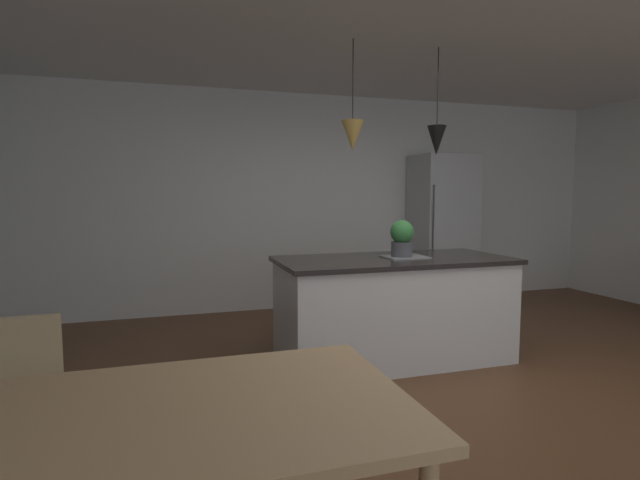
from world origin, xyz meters
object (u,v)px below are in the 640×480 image
dining_table (98,438)px  potted_plant_on_island (402,238)px  chair_far_left (14,409)px  kitchen_island (393,308)px  refrigerator (442,230)px

dining_table → potted_plant_on_island: 3.11m
dining_table → chair_far_left: (-0.46, 0.85, -0.21)m
chair_far_left → kitchen_island: size_ratio=0.43×
kitchen_island → chair_far_left: bearing=-152.2°
refrigerator → kitchen_island: bearing=-130.8°
chair_far_left → potted_plant_on_island: 3.01m
dining_table → potted_plant_on_island: (2.17, 2.20, 0.39)m
dining_table → chair_far_left: size_ratio=2.35×
dining_table → kitchen_island: size_ratio=1.01×
dining_table → chair_far_left: bearing=118.4°
refrigerator → potted_plant_on_island: (-1.53, -1.86, 0.09)m
chair_far_left → refrigerator: size_ratio=0.45×
kitchen_island → refrigerator: refrigerator is taller
dining_table → kitchen_island: kitchen_island is taller
dining_table → potted_plant_on_island: size_ratio=6.25×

